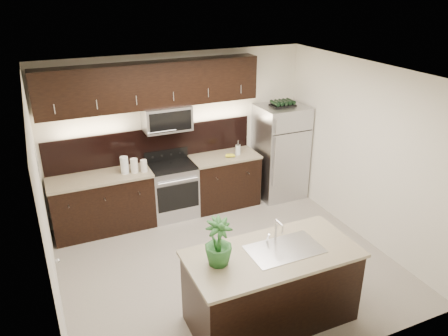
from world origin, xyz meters
The scene contains 12 objects.
ground centered at (0.00, 0.00, 0.00)m, with size 4.50×4.50×0.00m, color gray.
room_walls centered at (-0.11, -0.04, 1.70)m, with size 4.52×4.02×2.71m.
counter_run centered at (-0.46, 1.69, 0.47)m, with size 3.51×0.65×0.94m.
upper_fixtures centered at (-0.43, 1.84, 2.14)m, with size 3.49×0.40×1.66m.
island centered at (0.02, -1.20, 0.47)m, with size 1.96×0.96×0.94m.
sink_faucet centered at (0.17, -1.19, 0.96)m, with size 0.84×0.50×0.28m.
refrigerator centered at (1.80, 1.63, 0.86)m, with size 0.83×0.75×1.71m, color #B2B2B7.
wine_rack centered at (1.80, 1.63, 1.76)m, with size 0.42×0.26×0.10m.
plant centered at (-0.62, -1.14, 1.21)m, with size 0.30×0.30×0.54m, color #235622.
canisters centered at (-0.91, 1.62, 1.06)m, with size 0.41×0.17×0.27m.
french_press centered at (0.95, 1.64, 1.04)m, with size 0.09×0.09×0.26m.
bananas centered at (0.73, 1.61, 0.97)m, with size 0.18×0.14×0.06m, color gold.
Camera 1 is at (-2.15, -4.72, 3.76)m, focal length 35.00 mm.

